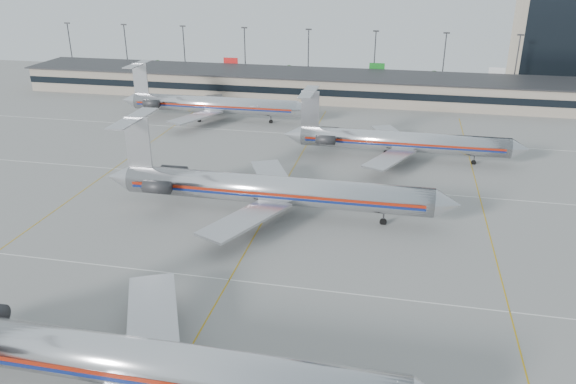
# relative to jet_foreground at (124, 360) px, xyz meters

# --- Properties ---
(ground) EXTENTS (260.00, 260.00, 0.00)m
(ground) POSITION_rel_jet_foreground_xyz_m (2.68, 9.09, -3.83)
(ground) COLOR gray
(ground) RESTS_ON ground
(apron_markings) EXTENTS (160.00, 0.15, 0.02)m
(apron_markings) POSITION_rel_jet_foreground_xyz_m (2.68, 19.09, -3.82)
(apron_markings) COLOR silver
(apron_markings) RESTS_ON ground
(terminal) EXTENTS (162.00, 17.00, 6.25)m
(terminal) POSITION_rel_jet_foreground_xyz_m (2.68, 107.06, -0.67)
(terminal) COLOR gray
(terminal) RESTS_ON ground
(light_mast_row) EXTENTS (163.60, 0.40, 15.28)m
(light_mast_row) POSITION_rel_jet_foreground_xyz_m (2.68, 121.09, 4.75)
(light_mast_row) COLOR #38383D
(light_mast_row) RESTS_ON ground
(distant_building) EXTENTS (30.00, 20.00, 25.00)m
(distant_building) POSITION_rel_jet_foreground_xyz_m (64.68, 137.09, 8.67)
(distant_building) COLOR tan
(distant_building) RESTS_ON ground
(jet_foreground) EXTENTS (50.42, 29.69, 13.20)m
(jet_foreground) POSITION_rel_jet_foreground_xyz_m (0.00, 0.00, 0.00)
(jet_foreground) COLOR silver
(jet_foreground) RESTS_ON ground
(jet_second_row) EXTENTS (50.14, 29.52, 13.12)m
(jet_second_row) POSITION_rel_jet_foreground_xyz_m (2.82, 36.87, -0.02)
(jet_second_row) COLOR silver
(jet_second_row) RESTS_ON ground
(jet_third_row) EXTENTS (42.67, 26.25, 11.67)m
(jet_third_row) POSITION_rel_jet_foreground_xyz_m (19.77, 63.93, -0.44)
(jet_third_row) COLOR silver
(jet_third_row) RESTS_ON ground
(jet_back_row) EXTENTS (43.44, 26.72, 11.88)m
(jet_back_row) POSITION_rel_jet_foreground_xyz_m (-21.08, 81.79, -0.38)
(jet_back_row) COLOR silver
(jet_back_row) RESTS_ON ground
(belt_loader) EXTENTS (4.52, 2.24, 2.31)m
(belt_loader) POSITION_rel_jet_foreground_xyz_m (3.85, 2.81, -3.21)
(belt_loader) COLOR #989898
(belt_loader) RESTS_ON ground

